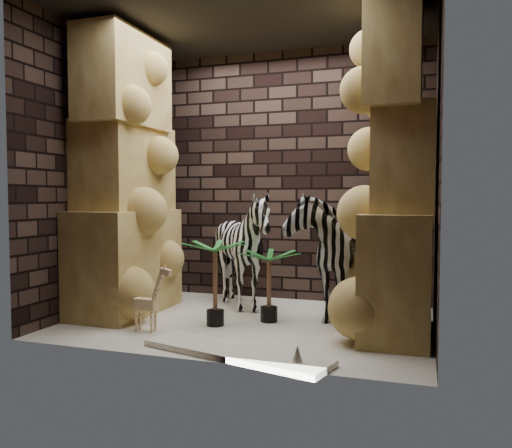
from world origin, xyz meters
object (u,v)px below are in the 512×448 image
(giraffe_toy, at_px, (146,296))
(palm_front, at_px, (269,286))
(surfboard, at_px, (235,352))
(zebra_left, at_px, (243,257))
(palm_back, at_px, (215,283))
(zebra_right, at_px, (328,244))

(giraffe_toy, distance_m, palm_front, 1.21)
(giraffe_toy, relative_size, surfboard, 0.41)
(palm_front, bearing_deg, surfboard, -86.69)
(palm_front, bearing_deg, zebra_left, 133.72)
(palm_front, xyz_separation_m, palm_back, (-0.45, -0.31, 0.05))
(zebra_left, bearing_deg, palm_front, -42.99)
(palm_back, bearing_deg, giraffe_toy, -143.63)
(zebra_left, bearing_deg, giraffe_toy, -112.09)
(zebra_right, bearing_deg, giraffe_toy, -145.85)
(zebra_left, bearing_deg, surfboard, -69.20)
(giraffe_toy, height_order, palm_back, palm_back)
(giraffe_toy, xyz_separation_m, palm_front, (0.98, 0.70, 0.04))
(zebra_right, height_order, giraffe_toy, zebra_right)
(zebra_left, xyz_separation_m, palm_front, (0.44, -0.45, -0.22))
(giraffe_toy, bearing_deg, zebra_left, 67.88)
(zebra_left, xyz_separation_m, palm_back, (-0.02, -0.76, -0.17))
(palm_front, relative_size, palm_back, 0.87)
(surfboard, bearing_deg, zebra_left, 121.69)
(palm_back, height_order, surfboard, palm_back)
(zebra_right, bearing_deg, surfboard, -109.01)
(giraffe_toy, relative_size, palm_front, 0.89)
(giraffe_toy, height_order, surfboard, giraffe_toy)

